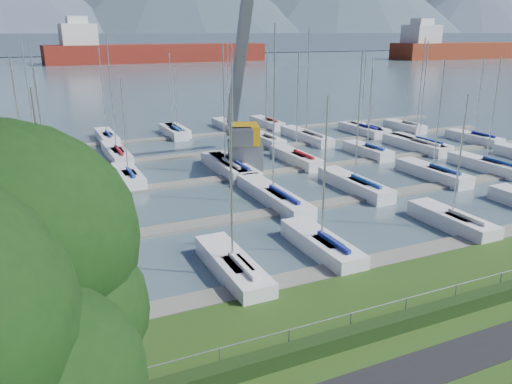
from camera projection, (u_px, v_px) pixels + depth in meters
path at (416, 372)px, 19.44m from camera, size 160.00×2.00×0.04m
water at (49, 60)px, 247.37m from camera, size 800.00×540.00×0.20m
hedge at (375, 330)px, 21.58m from camera, size 80.00×0.70×0.70m
fence at (370, 308)px, 21.67m from camera, size 80.00×0.04×0.04m
foothill at (41, 44)px, 306.05m from camera, size 900.00×80.00×12.00m
docks at (191, 183)px, 44.63m from camera, size 90.00×41.60×0.25m
crane at (244, 111)px, 48.62m from camera, size 5.56×13.48×22.35m
cargo_ship_mid at (150, 53)px, 222.88m from camera, size 98.77×21.74×21.50m
cargo_ship_east at (455, 50)px, 254.65m from camera, size 76.93×21.10×21.50m
sailboat_fleet at (164, 114)px, 46.36m from camera, size 75.72×49.41×13.80m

